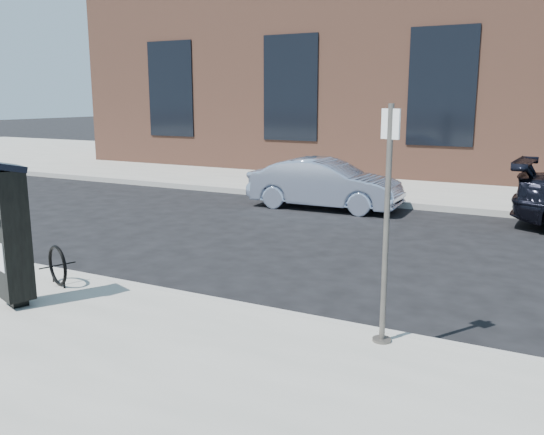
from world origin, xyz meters
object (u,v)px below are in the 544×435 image
Objects in this scene: bike_rack at (58,266)px; car_silver at (325,184)px; parking_kiosk at (12,233)px; sign_pole at (386,228)px.

bike_rack is 7.68m from car_silver.
sign_pole reaches higher than parking_kiosk.
bike_rack is at bearing -154.93° from sign_pole.
car_silver is (0.62, 8.43, -0.46)m from parking_kiosk.
sign_pole is 8.30m from car_silver.
car_silver is at bearing 104.71° from bike_rack.
car_silver is at bearing 138.62° from sign_pole.
sign_pole reaches higher than car_silver.
parking_kiosk is 8.47m from car_silver.
parking_kiosk reaches higher than car_silver.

